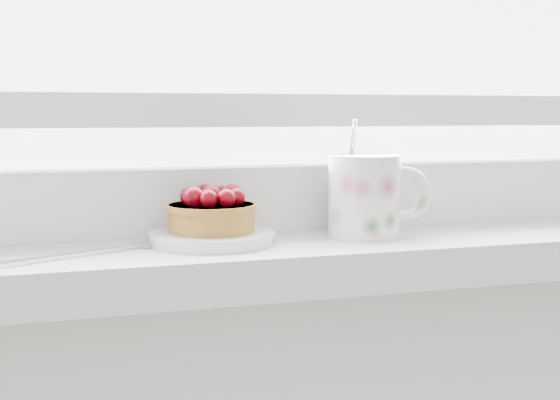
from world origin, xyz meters
name	(u,v)px	position (x,y,z in m)	size (l,w,h in m)	color
saucer	(212,238)	(-0.03, 1.89, 0.95)	(0.12, 0.12, 0.01)	silver
raspberry_tart	(211,211)	(-0.03, 1.89, 0.97)	(0.09, 0.09, 0.05)	brown
floral_mug	(367,194)	(0.13, 1.89, 0.98)	(0.11, 0.09, 0.12)	silver
fork	(102,251)	(-0.14, 1.88, 0.94)	(0.19, 0.11, 0.00)	silver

